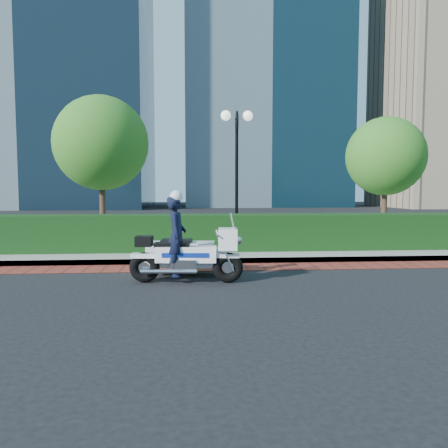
{
  "coord_description": "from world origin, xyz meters",
  "views": [
    {
      "loc": [
        -0.48,
        -8.77,
        1.84
      ],
      "look_at": [
        0.35,
        2.05,
        1.0
      ],
      "focal_mm": 35.0,
      "sensor_mm": 36.0,
      "label": 1
    }
  ],
  "objects": [
    {
      "name": "ground",
      "position": [
        0.0,
        0.0,
        0.0
      ],
      "size": [
        120.0,
        120.0,
        0.0
      ],
      "primitive_type": "plane",
      "color": "black",
      "rests_on": "ground"
    },
    {
      "name": "police_motorcycle",
      "position": [
        -0.64,
        0.18,
        0.63
      ],
      "size": [
        2.28,
        1.68,
        1.84
      ],
      "rotation": [
        0.0,
        0.0,
        -0.08
      ],
      "color": "black",
      "rests_on": "ground"
    },
    {
      "name": "tower_center",
      "position": [
        8.0,
        44.0,
        23.0
      ],
      "size": [
        18.0,
        15.0,
        46.0
      ],
      "primitive_type": "cube",
      "color": "black",
      "rests_on": "ground"
    },
    {
      "name": "tree_c",
      "position": [
        6.5,
        6.5,
        3.05
      ],
      "size": [
        2.8,
        2.8,
        4.3
      ],
      "color": "#332319",
      "rests_on": "sidewalk"
    },
    {
      "name": "sidewalk",
      "position": [
        0.0,
        6.0,
        0.07
      ],
      "size": [
        60.0,
        8.0,
        0.15
      ],
      "primitive_type": "cube",
      "color": "gray",
      "rests_on": "ground"
    },
    {
      "name": "hedge_main",
      "position": [
        0.0,
        3.6,
        0.65
      ],
      "size": [
        18.0,
        1.2,
        1.0
      ],
      "primitive_type": "cube",
      "color": "black",
      "rests_on": "sidewalk"
    },
    {
      "name": "brick_strip",
      "position": [
        0.0,
        1.5,
        0.01
      ],
      "size": [
        60.0,
        1.0,
        0.01
      ],
      "primitive_type": "cube",
      "color": "maroon",
      "rests_on": "ground"
    },
    {
      "name": "tower_left",
      "position": [
        -16.0,
        40.0,
        20.0
      ],
      "size": [
        22.0,
        16.0,
        40.0
      ],
      "primitive_type": "cube",
      "color": "black",
      "rests_on": "ground"
    },
    {
      "name": "tree_b",
      "position": [
        -3.5,
        6.5,
        3.43
      ],
      "size": [
        3.2,
        3.2,
        4.89
      ],
      "color": "#332319",
      "rests_on": "sidewalk"
    },
    {
      "name": "lamppost",
      "position": [
        1.0,
        5.2,
        2.96
      ],
      "size": [
        1.02,
        0.7,
        4.21
      ],
      "color": "black",
      "rests_on": "sidewalk"
    }
  ]
}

